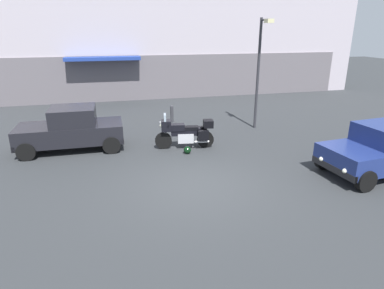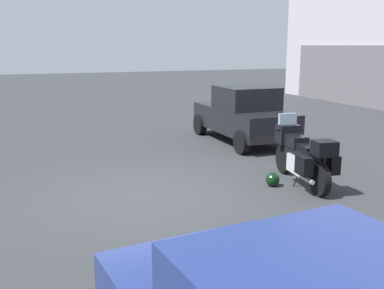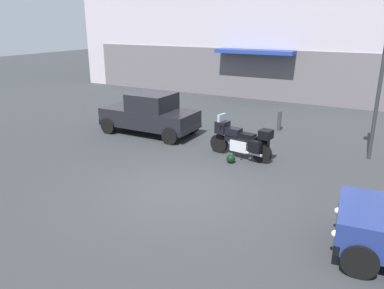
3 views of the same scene
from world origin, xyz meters
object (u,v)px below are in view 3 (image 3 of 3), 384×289
object	(u,v)px
motorcycle	(241,139)
streetlamp_curbside	(382,69)
car_hatchback_near	(150,114)
bollard_curbside	(279,120)
helmet	(231,159)

from	to	relation	value
motorcycle	streetlamp_curbside	world-z (taller)	streetlamp_curbside
motorcycle	streetlamp_curbside	bearing A→B (deg)	-146.03
motorcycle	car_hatchback_near	bearing A→B (deg)	-3.18
motorcycle	car_hatchback_near	world-z (taller)	car_hatchback_near
car_hatchback_near	bollard_curbside	size ratio (longest dim) A/B	4.52
motorcycle	streetlamp_curbside	xyz separation A→B (m)	(3.74, 1.77, 2.31)
car_hatchback_near	streetlamp_curbside	world-z (taller)	streetlamp_curbside
helmet	bollard_curbside	xyz separation A→B (m)	(0.26, 4.42, 0.32)
motorcycle	bollard_curbside	bearing A→B (deg)	-84.02
motorcycle	car_hatchback_near	distance (m)	4.29
motorcycle	streetlamp_curbside	size ratio (longest dim) A/B	0.47
car_hatchback_near	streetlamp_curbside	xyz separation A→B (m)	(7.94, 0.89, 2.12)
car_hatchback_near	streetlamp_curbside	distance (m)	8.26
motorcycle	helmet	distance (m)	0.79
motorcycle	bollard_curbside	size ratio (longest dim) A/B	2.62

